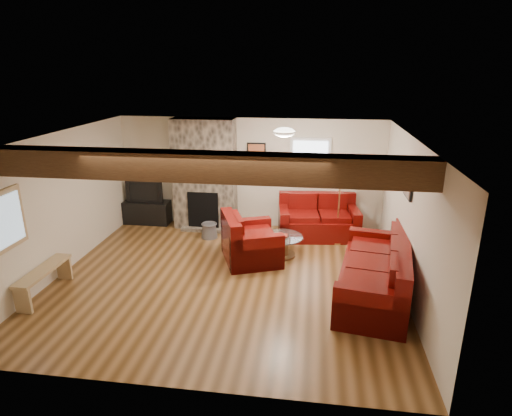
{
  "coord_description": "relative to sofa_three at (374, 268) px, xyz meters",
  "views": [
    {
      "loc": [
        1.45,
        -6.65,
        3.58
      ],
      "look_at": [
        0.46,
        0.4,
        1.21
      ],
      "focal_mm": 30.0,
      "sensor_mm": 36.0,
      "label": 1
    }
  ],
  "objects": [
    {
      "name": "back_window",
      "position": [
        -1.13,
        2.91,
        1.08
      ],
      "size": [
        0.9,
        0.08,
        1.1
      ],
      "primitive_type": null,
      "color": "white",
      "rests_on": "room"
    },
    {
      "name": "armchair_red",
      "position": [
        -2.17,
        1.04,
        -0.01
      ],
      "size": [
        1.34,
        1.42,
        0.92
      ],
      "primitive_type": null,
      "rotation": [
        0.0,
        0.0,
        1.94
      ],
      "color": "#480506",
      "rests_on": "floor"
    },
    {
      "name": "chimney_breast",
      "position": [
        -3.48,
        2.7,
        0.75
      ],
      "size": [
        1.4,
        0.67,
        2.5
      ],
      "color": "#332D27",
      "rests_on": "floor"
    },
    {
      "name": "room",
      "position": [
        -2.48,
        0.2,
        0.78
      ],
      "size": [
        8.0,
        8.0,
        8.0
      ],
      "color": "#583817",
      "rests_on": "ground"
    },
    {
      "name": "coal_bucket",
      "position": [
        -3.25,
        2.03,
        -0.31
      ],
      "size": [
        0.36,
        0.36,
        0.33
      ],
      "primitive_type": null,
      "color": "slate",
      "rests_on": "floor"
    },
    {
      "name": "loveseat",
      "position": [
        -0.9,
        2.43,
        -0.02
      ],
      "size": [
        1.81,
        1.18,
        0.91
      ],
      "primitive_type": null,
      "rotation": [
        0.0,
        0.0,
        0.12
      ],
      "color": "#480506",
      "rests_on": "floor"
    },
    {
      "name": "coffee_table",
      "position": [
        -1.61,
        1.31,
        -0.27
      ],
      "size": [
        0.84,
        0.84,
        0.44
      ],
      "color": "#472F17",
      "rests_on": "floor"
    },
    {
      "name": "pine_bench",
      "position": [
        -5.31,
        -0.75,
        -0.25
      ],
      "size": [
        0.28,
        1.22,
        0.46
      ],
      "primitive_type": null,
      "color": "tan",
      "rests_on": "floor"
    },
    {
      "name": "television",
      "position": [
        -4.93,
        2.73,
        0.32
      ],
      "size": [
        0.89,
        0.12,
        0.51
      ],
      "primitive_type": "imported",
      "color": "black",
      "rests_on": "tv_cabinet"
    },
    {
      "name": "ceiling_dome",
      "position": [
        -1.58,
        1.1,
        1.97
      ],
      "size": [
        0.4,
        0.4,
        0.18
      ],
      "primitive_type": null,
      "color": "beige",
      "rests_on": "room"
    },
    {
      "name": "tv_cabinet",
      "position": [
        -4.93,
        2.73,
        -0.2
      ],
      "size": [
        1.08,
        0.43,
        0.54
      ],
      "primitive_type": "cube",
      "color": "black",
      "rests_on": "floor"
    },
    {
      "name": "oak_beam",
      "position": [
        -2.48,
        -1.05,
        1.84
      ],
      "size": [
        6.0,
        0.36,
        0.38
      ],
      "primitive_type": "cube",
      "color": "#361F10",
      "rests_on": "room"
    },
    {
      "name": "artwork_back",
      "position": [
        -2.33,
        2.91,
        1.23
      ],
      "size": [
        0.42,
        0.06,
        0.52
      ],
      "primitive_type": null,
      "color": "black",
      "rests_on": "room"
    },
    {
      "name": "sofa_three",
      "position": [
        0.0,
        0.0,
        0.0
      ],
      "size": [
        1.41,
        2.59,
        0.95
      ],
      "primitive_type": null,
      "rotation": [
        0.0,
        0.0,
        -1.73
      ],
      "color": "#480506",
      "rests_on": "floor"
    },
    {
      "name": "hatch_window",
      "position": [
        -5.44,
        -1.3,
        0.98
      ],
      "size": [
        0.08,
        1.0,
        0.9
      ],
      "primitive_type": null,
      "color": "tan",
      "rests_on": "room"
    },
    {
      "name": "floor_lamp",
      "position": [
        -0.49,
        2.13,
        0.99
      ],
      "size": [
        0.44,
        0.44,
        1.71
      ],
      "color": "#B6874B",
      "rests_on": "floor"
    },
    {
      "name": "artwork_right",
      "position": [
        0.48,
        0.5,
        1.28
      ],
      "size": [
        0.06,
        0.55,
        0.42
      ],
      "primitive_type": null,
      "color": "black",
      "rests_on": "room"
    }
  ]
}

